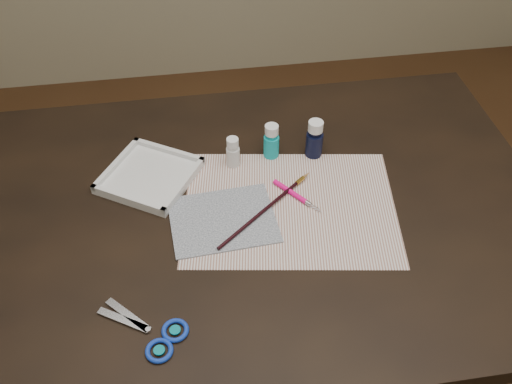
{
  "coord_description": "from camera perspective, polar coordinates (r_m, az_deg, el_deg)",
  "views": [
    {
      "loc": [
        -0.13,
        -0.86,
        1.65
      ],
      "look_at": [
        0.0,
        0.0,
        0.8
      ],
      "focal_mm": 40.0,
      "sensor_mm": 36.0,
      "label": 1
    }
  ],
  "objects": [
    {
      "name": "craft_knife",
      "position": [
        1.26,
        4.19,
        -0.45
      ],
      "size": [
        0.09,
        0.12,
        0.01
      ],
      "primitive_type": null,
      "rotation": [
        0.0,
        0.0,
        -0.93
      ],
      "color": "#F90C7D",
      "rests_on": "paper"
    },
    {
      "name": "paint_bottle_navy",
      "position": [
        1.35,
        5.88,
        5.32
      ],
      "size": [
        0.05,
        0.05,
        0.1
      ],
      "primitive_type": "cylinder",
      "rotation": [
        0.0,
        0.0,
        0.26
      ],
      "color": "black",
      "rests_on": "table"
    },
    {
      "name": "paper",
      "position": [
        1.25,
        3.42,
        -1.46
      ],
      "size": [
        0.51,
        0.42,
        0.0
      ],
      "primitive_type": "cube",
      "rotation": [
        0.0,
        0.0,
        -0.15
      ],
      "color": "silver",
      "rests_on": "table"
    },
    {
      "name": "paintbrush",
      "position": [
        1.23,
        1.11,
        -1.59
      ],
      "size": [
        0.24,
        0.21,
        0.01
      ],
      "primitive_type": null,
      "rotation": [
        0.0,
        0.0,
        0.7
      ],
      "color": "black",
      "rests_on": "canvas"
    },
    {
      "name": "paint_bottle_cyan",
      "position": [
        1.35,
        1.55,
        5.11
      ],
      "size": [
        0.04,
        0.04,
        0.09
      ],
      "primitive_type": "cylinder",
      "rotation": [
        0.0,
        0.0,
        0.17
      ],
      "color": "#0EA4AD",
      "rests_on": "table"
    },
    {
      "name": "table",
      "position": [
        1.54,
        0.0,
        -11.39
      ],
      "size": [
        1.3,
        0.9,
        0.75
      ],
      "primitive_type": "cube",
      "color": "black",
      "rests_on": "ground"
    },
    {
      "name": "canvas",
      "position": [
        1.22,
        -3.33,
        -2.77
      ],
      "size": [
        0.23,
        0.19,
        0.0
      ],
      "primitive_type": "cube",
      "rotation": [
        0.0,
        0.0,
        0.07
      ],
      "color": "black",
      "rests_on": "paper"
    },
    {
      "name": "palette_tray",
      "position": [
        1.33,
        -10.6,
        1.66
      ],
      "size": [
        0.26,
        0.26,
        0.02
      ],
      "primitive_type": "cube",
      "rotation": [
        0.0,
        0.0,
        -0.56
      ],
      "color": "silver",
      "rests_on": "table"
    },
    {
      "name": "ground",
      "position": [
        1.87,
        0.0,
        -18.05
      ],
      "size": [
        3.5,
        3.5,
        0.02
      ],
      "primitive_type": "cube",
      "color": "#422614",
      "rests_on": "ground"
    },
    {
      "name": "scissors",
      "position": [
        1.07,
        -11.71,
        -13.22
      ],
      "size": [
        0.22,
        0.19,
        0.01
      ],
      "primitive_type": null,
      "rotation": [
        0.0,
        0.0,
        2.58
      ],
      "color": "silver",
      "rests_on": "table"
    },
    {
      "name": "paint_bottle_white",
      "position": [
        1.33,
        -2.32,
        4.02
      ],
      "size": [
        0.04,
        0.04,
        0.08
      ],
      "primitive_type": "cylinder",
      "rotation": [
        0.0,
        0.0,
        -0.42
      ],
      "color": "silver",
      "rests_on": "table"
    }
  ]
}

